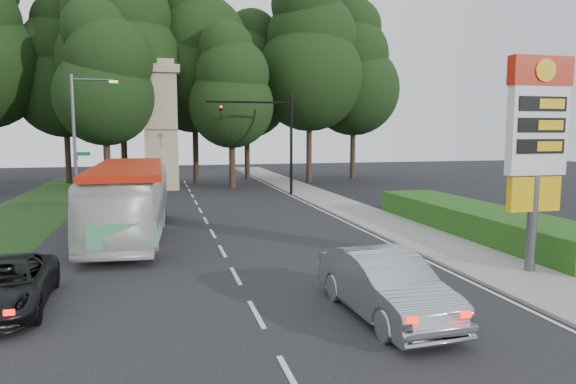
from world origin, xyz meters
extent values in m
plane|color=black|center=(0.00, 0.00, 0.00)|extent=(120.00, 120.00, 0.00)
cube|color=black|center=(0.00, 12.00, 0.01)|extent=(14.00, 80.00, 0.02)
cube|color=gray|center=(8.50, 12.00, 0.06)|extent=(3.00, 80.00, 0.12)
cube|color=#193814|center=(-9.50, 18.00, 0.01)|extent=(5.00, 50.00, 0.02)
cube|color=#1E4813|center=(11.50, 8.00, 0.60)|extent=(3.00, 14.00, 1.20)
cylinder|color=#59595E|center=(9.20, 2.00, 1.60)|extent=(0.32, 0.32, 3.20)
cube|color=#E1AB0B|center=(9.20, 2.00, 2.60)|extent=(1.80, 0.25, 1.10)
cube|color=silver|center=(9.20, 2.00, 4.60)|extent=(2.00, 0.35, 2.80)
cube|color=#B21C09|center=(9.20, 2.00, 6.40)|extent=(2.10, 0.40, 0.90)
cylinder|color=#E1AB0B|center=(9.20, 1.78, 6.40)|extent=(0.70, 0.05, 0.70)
cube|color=black|center=(9.20, 1.81, 5.40)|extent=(1.70, 0.04, 0.45)
cube|color=black|center=(9.20, 1.81, 4.75)|extent=(1.70, 0.04, 0.45)
cube|color=black|center=(9.20, 1.81, 4.10)|extent=(1.70, 0.04, 0.45)
cylinder|color=black|center=(7.00, 24.00, 3.60)|extent=(0.20, 0.20, 7.20)
cylinder|color=black|center=(4.00, 24.00, 6.60)|extent=(6.00, 0.14, 0.14)
imported|color=black|center=(2.00, 24.00, 6.35)|extent=(0.18, 0.22, 1.10)
sphere|color=#FF0C05|center=(2.00, 23.85, 6.25)|extent=(0.18, 0.18, 0.18)
cylinder|color=#59595E|center=(-7.20, 22.00, 4.00)|extent=(0.20, 0.20, 8.00)
cylinder|color=#59595E|center=(-6.00, 22.00, 7.70)|extent=(2.40, 0.12, 0.12)
cube|color=#FFE599|center=(-4.80, 22.00, 7.60)|extent=(0.50, 0.22, 0.14)
cube|color=#0C591E|center=(-6.75, 22.00, 3.20)|extent=(0.85, 0.04, 0.22)
cube|color=#0C591E|center=(-7.20, 22.45, 2.90)|extent=(0.04, 0.85, 0.22)
cube|color=tan|center=(-2.00, 30.00, 4.50)|extent=(2.50, 2.50, 9.00)
cube|color=tan|center=(-2.00, 30.00, 9.30)|extent=(3.00, 3.00, 0.60)
cube|color=tan|center=(-2.00, 30.00, 9.80)|extent=(2.20, 2.20, 0.50)
cylinder|color=#2D2116|center=(-10.00, 37.00, 2.70)|extent=(0.50, 0.50, 5.40)
sphere|color=black|center=(-10.00, 37.00, 8.25)|extent=(8.40, 8.40, 8.40)
sphere|color=black|center=(-10.00, 37.00, 11.25)|extent=(7.20, 7.20, 7.20)
sphere|color=black|center=(-10.00, 37.00, 13.80)|extent=(5.40, 5.40, 5.40)
cylinder|color=#2D2116|center=(-5.00, 33.00, 3.24)|extent=(0.50, 0.50, 6.48)
sphere|color=black|center=(-5.00, 33.00, 9.90)|extent=(10.08, 10.08, 10.08)
sphere|color=black|center=(-5.00, 33.00, 13.50)|extent=(8.64, 8.64, 8.64)
cylinder|color=#2D2116|center=(1.00, 35.00, 2.97)|extent=(0.50, 0.50, 5.94)
sphere|color=black|center=(1.00, 35.00, 9.08)|extent=(9.24, 9.24, 9.24)
sphere|color=black|center=(1.00, 35.00, 12.38)|extent=(7.92, 7.92, 7.92)
sphere|color=black|center=(1.00, 35.00, 15.18)|extent=(5.94, 5.94, 5.94)
cylinder|color=#2D2116|center=(6.00, 37.00, 2.61)|extent=(0.50, 0.50, 5.22)
sphere|color=black|center=(6.00, 37.00, 7.97)|extent=(8.12, 8.12, 8.12)
sphere|color=black|center=(6.00, 37.00, 10.88)|extent=(6.96, 6.96, 6.96)
sphere|color=black|center=(6.00, 37.00, 13.34)|extent=(5.22, 5.22, 5.22)
cylinder|color=#2D2116|center=(11.00, 33.00, 3.06)|extent=(0.50, 0.50, 6.12)
sphere|color=black|center=(11.00, 33.00, 9.35)|extent=(9.52, 9.52, 9.52)
sphere|color=black|center=(11.00, 33.00, 12.75)|extent=(8.16, 8.16, 8.16)
sphere|color=black|center=(11.00, 33.00, 15.64)|extent=(6.12, 6.12, 6.12)
cylinder|color=#2D2116|center=(16.00, 35.00, 2.79)|extent=(0.50, 0.50, 5.58)
sphere|color=black|center=(16.00, 35.00, 8.53)|extent=(8.68, 8.68, 8.68)
sphere|color=black|center=(16.00, 35.00, 11.62)|extent=(7.44, 7.44, 7.44)
sphere|color=black|center=(16.00, 35.00, 14.26)|extent=(5.58, 5.58, 5.58)
cylinder|color=#2D2116|center=(-6.00, 29.00, 2.34)|extent=(0.50, 0.50, 4.68)
sphere|color=black|center=(-6.00, 29.00, 7.15)|extent=(7.28, 7.28, 7.28)
sphere|color=black|center=(-6.00, 29.00, 9.75)|extent=(6.24, 6.24, 6.24)
sphere|color=black|center=(-6.00, 29.00, 11.96)|extent=(4.68, 4.68, 4.68)
cylinder|color=#2D2116|center=(3.50, 29.50, 2.16)|extent=(0.50, 0.50, 4.32)
sphere|color=black|center=(3.50, 29.50, 6.60)|extent=(6.72, 6.72, 6.72)
sphere|color=black|center=(3.50, 29.50, 9.00)|extent=(5.76, 5.76, 5.76)
sphere|color=black|center=(3.50, 29.50, 11.04)|extent=(4.32, 4.32, 4.32)
imported|color=silver|center=(-3.50, 11.22, 1.57)|extent=(3.28, 11.42, 3.15)
imported|color=#A9ADB1|center=(3.07, -0.40, 0.80)|extent=(1.98, 4.97, 1.61)
imported|color=black|center=(-6.20, 2.41, 0.66)|extent=(2.40, 4.84, 1.32)
camera|label=1|loc=(-2.26, -11.66, 4.55)|focal=32.00mm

